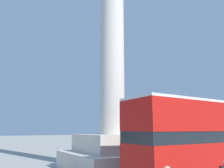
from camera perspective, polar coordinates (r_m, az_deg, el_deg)
monument_column at (r=17.31m, az=-0.00°, el=1.78°), size 6.30×6.30×22.91m
bus_a at (r=13.88m, az=24.91°, el=-12.64°), size 11.04×2.87×4.35m
street_lamp at (r=17.74m, az=13.62°, el=-11.07°), size 0.41×0.41×5.41m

